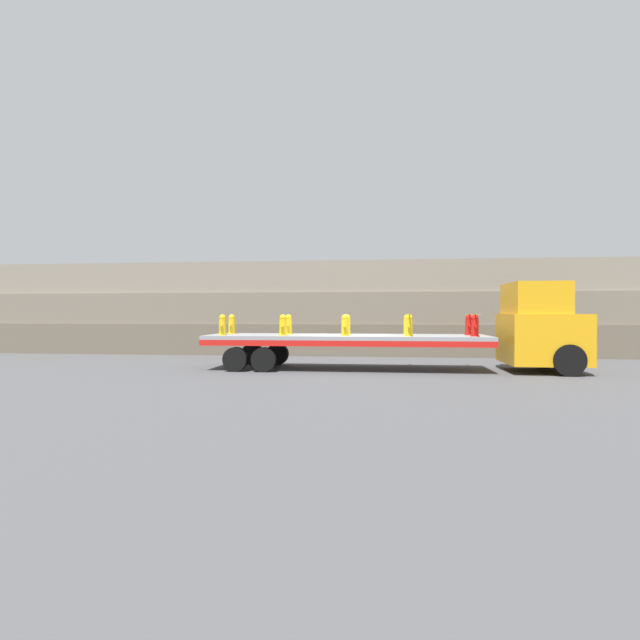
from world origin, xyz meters
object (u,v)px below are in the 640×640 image
fire_hydrant_yellow_far_3 (407,325)px  fire_hydrant_yellow_near_2 (345,325)px  flatbed_trailer (329,341)px  fire_hydrant_yellow_far_0 (232,324)px  fire_hydrant_yellow_near_1 (283,325)px  fire_hydrant_red_near_4 (475,326)px  truck_cab (543,328)px  fire_hydrant_yellow_far_2 (347,325)px  fire_hydrant_red_far_4 (469,325)px  fire_hydrant_yellow_far_1 (289,325)px  fire_hydrant_yellow_near_3 (409,326)px  fire_hydrant_yellow_near_0 (223,325)px

fire_hydrant_yellow_far_3 → fire_hydrant_yellow_near_2: bearing=-152.8°
flatbed_trailer → fire_hydrant_yellow_far_3: fire_hydrant_yellow_far_3 is taller
fire_hydrant_yellow_far_0 → fire_hydrant_yellow_near_1: same height
flatbed_trailer → fire_hydrant_yellow_near_1: bearing=-160.5°
fire_hydrant_yellow_near_1 → fire_hydrant_red_near_4: (6.60, 0.00, 0.00)m
truck_cab → fire_hydrant_red_near_4: bearing=-166.7°
fire_hydrant_yellow_near_2 → fire_hydrant_yellow_far_2: same height
fire_hydrant_yellow_near_2 → fire_hydrant_yellow_far_3: bearing=27.2°
fire_hydrant_yellow_far_0 → fire_hydrant_yellow_far_2: bearing=0.0°
fire_hydrant_yellow_far_2 → fire_hydrant_red_far_4: size_ratio=1.00×
truck_cab → flatbed_trailer: truck_cab is taller
fire_hydrant_yellow_far_3 → fire_hydrant_yellow_far_1: bearing=180.0°
flatbed_trailer → fire_hydrant_yellow_near_1: fire_hydrant_yellow_near_1 is taller
fire_hydrant_yellow_near_2 → fire_hydrant_red_far_4: 4.54m
fire_hydrant_red_far_4 → fire_hydrant_yellow_near_3: bearing=-152.8°
fire_hydrant_red_near_4 → fire_hydrant_red_far_4: same height
fire_hydrant_yellow_far_2 → fire_hydrant_red_far_4: same height
fire_hydrant_yellow_near_2 → fire_hydrant_yellow_far_2: 1.13m
fire_hydrant_yellow_near_0 → fire_hydrant_yellow_far_2: 4.54m
truck_cab → fire_hydrant_yellow_far_3: size_ratio=4.11×
fire_hydrant_yellow_near_3 → fire_hydrant_red_far_4: 2.47m
fire_hydrant_yellow_near_3 → fire_hydrant_red_far_4: (2.20, 1.13, 0.00)m
flatbed_trailer → fire_hydrant_yellow_near_2: bearing=-43.2°
flatbed_trailer → fire_hydrant_red_far_4: (5.00, 0.56, 0.57)m
fire_hydrant_yellow_far_0 → fire_hydrant_yellow_near_3: 6.69m
fire_hydrant_yellow_near_1 → fire_hydrant_yellow_far_3: size_ratio=1.00×
fire_hydrant_yellow_far_0 → fire_hydrant_yellow_far_3: same height
fire_hydrant_yellow_far_3 → fire_hydrant_red_near_4: 2.47m
truck_cab → fire_hydrant_yellow_far_0: 11.20m
fire_hydrant_yellow_far_0 → fire_hydrant_yellow_near_3: same height
fire_hydrant_yellow_far_2 → fire_hydrant_red_near_4: size_ratio=1.00×
flatbed_trailer → fire_hydrant_yellow_far_0: 3.88m
flatbed_trailer → fire_hydrant_yellow_near_0: fire_hydrant_yellow_near_0 is taller
flatbed_trailer → fire_hydrant_red_near_4: size_ratio=13.44×
fire_hydrant_yellow_near_1 → fire_hydrant_yellow_far_0: bearing=152.8°
fire_hydrant_yellow_near_3 → truck_cab: bearing=7.0°
fire_hydrant_yellow_far_1 → fire_hydrant_yellow_far_2: (2.20, 0.00, 0.00)m
fire_hydrant_yellow_near_2 → fire_hydrant_yellow_near_3: same height
truck_cab → fire_hydrant_yellow_near_1: size_ratio=4.11×
fire_hydrant_yellow_near_0 → truck_cab: bearing=2.9°
truck_cab → fire_hydrant_yellow_far_3: (-4.59, 0.56, 0.09)m
fire_hydrant_yellow_far_1 → fire_hydrant_red_far_4: same height
fire_hydrant_yellow_near_1 → fire_hydrant_yellow_near_2: (2.20, 0.00, 0.00)m
fire_hydrant_yellow_far_1 → fire_hydrant_yellow_far_3: size_ratio=1.00×
flatbed_trailer → fire_hydrant_yellow_near_1: (-1.60, -0.56, 0.57)m
fire_hydrant_yellow_far_1 → fire_hydrant_yellow_near_1: bearing=-90.0°
truck_cab → fire_hydrant_yellow_near_0: size_ratio=4.11×
fire_hydrant_yellow_near_2 → fire_hydrant_yellow_far_1: bearing=152.8°
fire_hydrant_yellow_far_1 → fire_hydrant_yellow_far_3: same height
fire_hydrant_yellow_near_0 → fire_hydrant_yellow_far_3: (6.60, 1.13, 0.00)m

